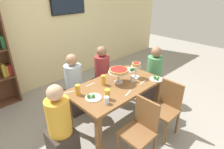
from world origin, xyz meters
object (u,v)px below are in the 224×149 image
object	(u,v)px
diner_head_east	(154,78)
salad_plate_spare	(156,79)
water_glass_clear_near	(107,100)
cutlery_knife_far	(68,92)
beer_glass_amber_short	(107,94)
chair_near_left	(141,128)
diner_head_west	(61,130)
beer_glass_amber_tall	(103,80)
television	(68,2)
deep_dish_pizza_stand	(119,71)
cutlery_knife_near	(143,82)
chair_near_right	(166,106)
salad_plate_near_diner	(93,97)
personal_pizza_stand	(136,67)
diner_far_left	(75,88)
cutlery_fork_far	(90,85)
salad_plate_far_diner	(131,70)
beer_glass_amber_spare	(78,90)
dining_table	(116,90)
diner_far_right	(102,77)
cutlery_spare_fork	(128,93)
water_glass_clear_far	(133,79)
cutlery_fork_near	(117,73)

from	to	relation	value
diner_head_east	salad_plate_spare	distance (m)	0.61
water_glass_clear_near	cutlery_knife_far	world-z (taller)	water_glass_clear_near
beer_glass_amber_short	chair_near_left	bearing A→B (deg)	-78.10
diner_head_west	beer_glass_amber_tall	xyz separation A→B (m)	(0.91, 0.18, 0.33)
television	deep_dish_pizza_stand	distance (m)	2.31
diner_head_west	cutlery_knife_near	world-z (taller)	diner_head_west
diner_head_west	chair_near_left	bearing A→B (deg)	-41.87
diner_head_east	beer_glass_amber_tall	xyz separation A→B (m)	(-1.20, 0.17, 0.33)
chair_near_right	salad_plate_near_diner	size ratio (longest dim) A/B	3.73
chair_near_left	personal_pizza_stand	world-z (taller)	personal_pizza_stand
diner_far_left	cutlery_fork_far	world-z (taller)	diner_far_left
beer_glass_amber_short	salad_plate_near_diner	bearing A→B (deg)	130.25
television	deep_dish_pizza_stand	bearing A→B (deg)	-102.75
deep_dish_pizza_stand	salad_plate_far_diner	distance (m)	0.55
beer_glass_amber_spare	dining_table	bearing A→B (deg)	-16.52
diner_far_right	beer_glass_amber_spare	distance (m)	1.15
beer_glass_amber_spare	cutlery_fork_far	world-z (taller)	beer_glass_amber_spare
diner_head_east	salad_plate_far_diner	bearing A→B (deg)	-24.01
salad_plate_far_diner	cutlery_spare_fork	distance (m)	0.80
salad_plate_far_diner	water_glass_clear_far	bearing A→B (deg)	-137.08
dining_table	diner_far_right	xyz separation A→B (m)	(0.34, 0.73, -0.15)
chair_near_left	cutlery_knife_near	xyz separation A→B (m)	(0.64, 0.47, 0.26)
chair_near_right	cutlery_spare_fork	xyz separation A→B (m)	(-0.45, 0.40, 0.26)
beer_glass_amber_spare	water_glass_clear_far	distance (m)	0.93
dining_table	salad_plate_spare	xyz separation A→B (m)	(0.61, -0.34, 0.12)
diner_head_west	cutlery_fork_far	size ratio (longest dim) A/B	6.39
chair_near_right	deep_dish_pizza_stand	distance (m)	0.92
diner_head_east	cutlery_spare_fork	size ratio (longest dim) A/B	6.39
salad_plate_near_diner	water_glass_clear_far	bearing A→B (deg)	-4.96
chair_near_right	cutlery_fork_far	size ratio (longest dim) A/B	4.83
deep_dish_pizza_stand	water_glass_clear_near	size ratio (longest dim) A/B	3.23
beer_glass_amber_short	cutlery_fork_near	xyz separation A→B (m)	(0.72, 0.50, -0.07)
chair_near_left	diner_far_left	bearing A→B (deg)	1.80
water_glass_clear_near	cutlery_spare_fork	xyz separation A→B (m)	(0.41, -0.03, -0.05)
personal_pizza_stand	salad_plate_far_diner	world-z (taller)	personal_pizza_stand
television	water_glass_clear_near	world-z (taller)	television
cutlery_knife_near	cutlery_fork_far	xyz separation A→B (m)	(-0.67, 0.54, 0.00)
personal_pizza_stand	beer_glass_amber_short	bearing A→B (deg)	-169.08
salad_plate_far_diner	beer_glass_amber_spare	bearing A→B (deg)	-179.86
dining_table	water_glass_clear_near	xyz separation A→B (m)	(-0.47, -0.27, 0.15)
television	cutlery_spare_fork	distance (m)	2.72
television	beer_glass_amber_spare	bearing A→B (deg)	-121.16
diner_head_east	beer_glass_amber_tall	size ratio (longest dim) A/B	7.03
salad_plate_far_diner	diner_far_left	bearing A→B (deg)	148.04
diner_head_west	cutlery_knife_far	distance (m)	0.57
television	beer_glass_amber_short	size ratio (longest dim) A/B	5.69
water_glass_clear_near	cutlery_fork_near	distance (m)	0.98
chair_near_left	cutlery_knife_far	world-z (taller)	chair_near_left
diner_far_left	cutlery_knife_far	xyz separation A→B (m)	(-0.36, -0.41, 0.25)
deep_dish_pizza_stand	salad_plate_far_diner	size ratio (longest dim) A/B	1.54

